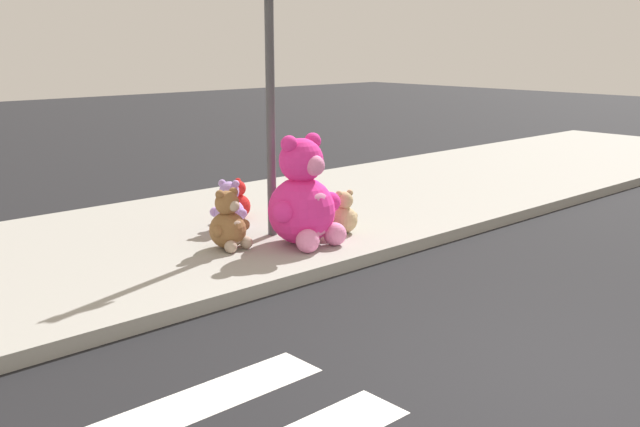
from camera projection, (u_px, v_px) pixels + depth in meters
name	position (u px, v px, depth m)	size (l,w,h in m)	color
ground_plane	(543.00, 394.00, 5.25)	(60.00, 60.00, 0.00)	black
sidewalk	(170.00, 242.00, 8.96)	(28.00, 4.40, 0.15)	#9E9B93
sign_pole	(270.00, 98.00, 8.63)	(0.56, 0.11, 3.20)	#4C4C51
plush_pink_large	(304.00, 201.00, 8.49)	(1.02, 0.89, 1.32)	#F22D93
plush_yellow	(312.00, 209.00, 9.37)	(0.43, 0.42, 0.59)	yellow
plush_brown	(229.00, 225.00, 8.36)	(0.55, 0.49, 0.71)	olive
plush_teal	(307.00, 202.00, 9.82)	(0.39, 0.39, 0.55)	teal
plush_lavender	(229.00, 210.00, 9.21)	(0.47, 0.45, 0.65)	#B28CD8
plush_red	(237.00, 203.00, 9.81)	(0.39, 0.39, 0.55)	red
plush_tan	(344.00, 215.00, 9.08)	(0.42, 0.39, 0.55)	tan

